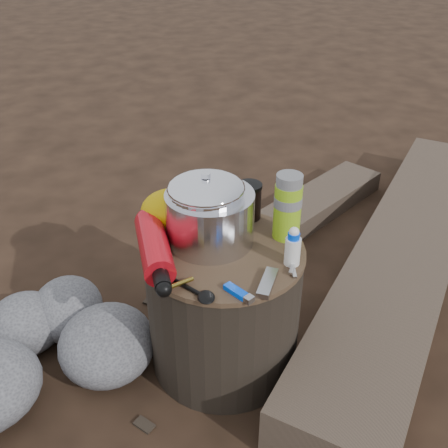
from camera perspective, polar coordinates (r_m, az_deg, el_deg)
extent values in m
plane|color=black|center=(1.65, 0.00, -14.26)|extent=(60.00, 60.00, 0.00)
cylinder|color=black|center=(1.51, 0.00, -9.04)|extent=(0.43, 0.43, 0.40)
cube|color=#44372C|center=(2.04, 19.35, -3.11)|extent=(1.41, 1.70, 0.16)
cube|color=#44372C|center=(2.25, 7.98, 0.96)|extent=(0.96, 0.79, 0.09)
cylinder|color=silver|center=(1.39, -1.54, 0.70)|extent=(0.24, 0.24, 0.14)
cylinder|color=white|center=(1.37, -1.93, 1.51)|extent=(0.20, 0.20, 0.20)
cylinder|color=#8AC01A|center=(1.41, 6.97, 1.87)|extent=(0.07, 0.07, 0.19)
cylinder|color=black|center=(1.51, 2.74, 2.51)|extent=(0.07, 0.07, 0.11)
ellipsoid|color=#D1A505|center=(1.46, -5.76, 1.55)|extent=(0.17, 0.14, 0.12)
cube|color=#151950|center=(1.50, -2.19, 3.06)|extent=(0.11, 0.06, 0.13)
cube|color=#0347F6|center=(1.24, 1.33, -7.35)|extent=(0.07, 0.08, 0.02)
cube|color=#AAAAAE|center=(1.27, 4.78, -6.44)|extent=(0.08, 0.11, 0.02)
cylinder|color=white|center=(1.32, 7.53, -2.62)|extent=(0.04, 0.04, 0.10)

